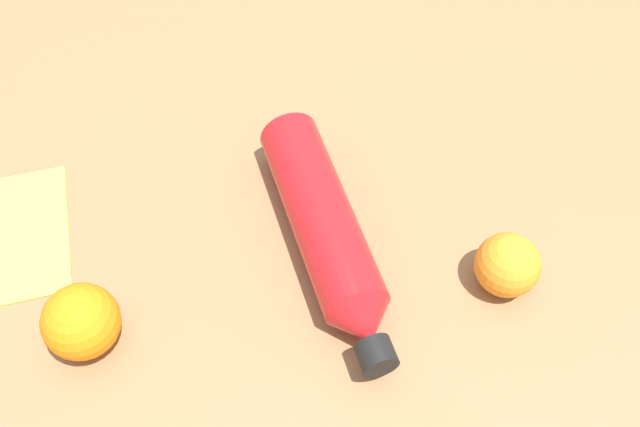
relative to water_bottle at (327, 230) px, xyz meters
name	(u,v)px	position (x,y,z in m)	size (l,w,h in m)	color
ground_plane	(309,255)	(0.01, -0.02, -0.03)	(2.40, 2.40, 0.00)	olive
water_bottle	(327,230)	(0.00, 0.00, 0.00)	(0.30, 0.17, 0.07)	red
orange_0	(507,265)	(0.03, 0.18, 0.00)	(0.07, 0.07, 0.07)	orange
orange_2	(81,322)	(0.12, -0.22, 0.00)	(0.07, 0.07, 0.07)	orange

